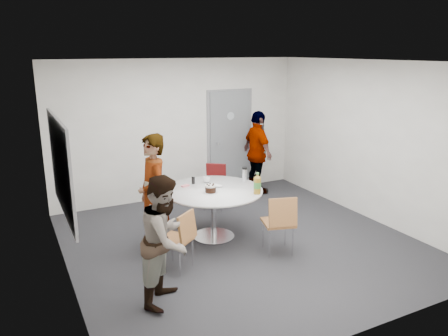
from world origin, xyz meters
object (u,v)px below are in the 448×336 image
person_left (166,240)px  person_right (258,153)px  chair_near_left (181,235)px  chair_far (215,182)px  table (216,196)px  chair_near_right (280,219)px  door (230,141)px  person_main (153,196)px  whiteboard (61,167)px

person_left → person_right: 4.20m
chair_near_left → chair_far: chair_near_left is taller
table → person_right: bearing=43.0°
chair_near_right → door: bearing=92.0°
chair_near_left → person_main: (-0.15, 0.63, 0.38)m
door → chair_near_right: bearing=-104.6°
door → table: (-1.36, -2.13, -0.34)m
chair_near_left → person_left: person_left is taller
door → chair_near_right: door is taller
door → person_main: size_ratio=1.21×
door → chair_far: (-0.77, -0.90, -0.53)m
door → chair_near_right: (-0.80, -3.09, -0.48)m
door → chair_far: bearing=-130.5°
whiteboard → person_main: (1.18, 0.04, -0.57)m
chair_far → person_left: (-1.87, -2.56, 0.27)m
door → person_left: 4.37m
table → person_main: person_main is taller
table → chair_far: size_ratio=1.84×
chair_near_left → person_right: 3.51m
chair_far → table: bearing=100.7°
table → person_main: bearing=-173.9°
chair_far → person_left: size_ratio=0.54×
chair_near_left → person_left: (-0.41, -0.59, 0.26)m
table → chair_near_right: bearing=-60.0°
whiteboard → table: (2.20, 0.15, -0.77)m
person_left → person_right: person_right is taller
person_main → person_right: 3.23m
whiteboard → table: whiteboard is taller
person_right → table: bearing=134.8°
whiteboard → person_left: (0.92, -1.19, -0.69)m
door → person_main: (-2.38, -2.24, -0.15)m
chair_near_right → table: bearing=136.6°
person_main → person_left: (-0.26, -1.23, -0.12)m
chair_near_left → chair_far: size_ratio=1.01×
whiteboard → person_left: whiteboard is taller
door → chair_far: door is taller
chair_near_left → chair_near_right: 1.44m
chair_near_left → person_right: (2.59, 2.34, 0.35)m
chair_near_right → person_main: (-1.58, 0.84, 0.34)m
door → person_left: size_ratio=1.39×
door → chair_near_left: (-2.23, -2.88, -0.53)m
chair_near_right → whiteboard: bearing=-179.7°
door → person_right: (0.36, -0.53, -0.18)m
door → chair_near_left: bearing=-127.8°
whiteboard → table: size_ratio=1.26×
door → whiteboard: 4.25m
whiteboard → chair_far: size_ratio=2.32×
whiteboard → chair_near_left: size_ratio=2.30×
table → person_main: 1.05m
person_left → person_right: bearing=-5.4°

